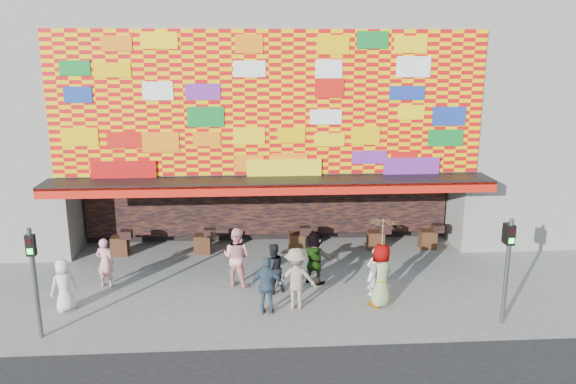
# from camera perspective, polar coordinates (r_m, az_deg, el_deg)

# --- Properties ---
(ground) EXTENTS (90.00, 90.00, 0.00)m
(ground) POSITION_cam_1_polar(r_m,az_deg,el_deg) (16.89, -1.32, -11.44)
(ground) COLOR slate
(ground) RESTS_ON ground
(shop_building) EXTENTS (15.20, 9.40, 10.00)m
(shop_building) POSITION_cam_1_polar(r_m,az_deg,el_deg) (23.50, -2.25, 9.10)
(shop_building) COLOR gray
(shop_building) RESTS_ON ground
(neighbor_right) EXTENTS (11.00, 8.00, 12.00)m
(neighbor_right) POSITION_cam_1_polar(r_m,az_deg,el_deg) (26.95, 27.04, 9.87)
(neighbor_right) COLOR gray
(neighbor_right) RESTS_ON ground
(signal_left) EXTENTS (0.22, 0.20, 3.00)m
(signal_left) POSITION_cam_1_polar(r_m,az_deg,el_deg) (15.78, -24.42, -7.31)
(signal_left) COLOR #59595B
(signal_left) RESTS_ON ground
(signal_right) EXTENTS (0.22, 0.20, 3.00)m
(signal_right) POSITION_cam_1_polar(r_m,az_deg,el_deg) (16.25, 21.44, -6.40)
(signal_right) COLOR #59595B
(signal_right) RESTS_ON ground
(ped_a) EXTENTS (0.90, 0.86, 1.55)m
(ped_a) POSITION_cam_1_polar(r_m,az_deg,el_deg) (17.51, -21.80, -8.78)
(ped_a) COLOR silver
(ped_a) RESTS_ON ground
(ped_b) EXTENTS (0.66, 0.52, 1.60)m
(ped_b) POSITION_cam_1_polar(r_m,az_deg,el_deg) (18.77, -18.09, -6.82)
(ped_b) COLOR pink
(ped_b) RESTS_ON ground
(ped_c) EXTENTS (0.96, 0.88, 1.59)m
(ped_c) POSITION_cam_1_polar(r_m,az_deg,el_deg) (17.42, -1.57, -7.76)
(ped_c) COLOR black
(ped_c) RESTS_ON ground
(ped_d) EXTENTS (1.21, 0.73, 1.83)m
(ped_d) POSITION_cam_1_polar(r_m,az_deg,el_deg) (16.38, 0.80, -8.78)
(ped_d) COLOR gray
(ped_d) RESTS_ON ground
(ped_e) EXTENTS (1.03, 0.50, 1.70)m
(ped_e) POSITION_cam_1_polar(r_m,az_deg,el_deg) (16.07, -2.12, -9.50)
(ped_e) COLOR #374C60
(ped_e) RESTS_ON ground
(ped_f) EXTENTS (1.60, 1.36, 1.73)m
(ped_f) POSITION_cam_1_polar(r_m,az_deg,el_deg) (18.10, 2.72, -6.68)
(ped_f) COLOR gray
(ped_f) RESTS_ON ground
(ped_g) EXTENTS (1.09, 1.05, 1.88)m
(ped_g) POSITION_cam_1_polar(r_m,az_deg,el_deg) (16.74, 9.42, -8.35)
(ped_g) COLOR gray
(ped_g) RESTS_ON ground
(ped_h) EXTENTS (0.64, 0.53, 1.52)m
(ped_h) POSITION_cam_1_polar(r_m,az_deg,el_deg) (17.50, 8.82, -7.95)
(ped_h) COLOR white
(ped_h) RESTS_ON ground
(ped_i) EXTENTS (1.15, 1.05, 1.90)m
(ped_i) POSITION_cam_1_polar(r_m,az_deg,el_deg) (17.99, -5.24, -6.55)
(ped_i) COLOR pink
(ped_i) RESTS_ON ground
(parasol) EXTENTS (1.16, 1.18, 1.90)m
(parasol) POSITION_cam_1_polar(r_m,az_deg,el_deg) (16.31, 9.59, -4.34)
(parasol) COLOR beige
(parasol) RESTS_ON ground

